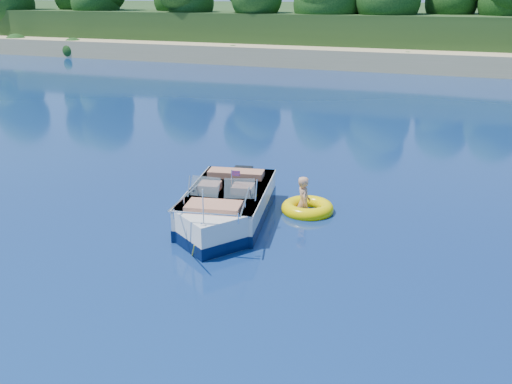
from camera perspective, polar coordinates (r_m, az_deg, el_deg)
ground at (r=12.97m, az=-9.00°, el=-7.51°), size 160.00×160.00×0.00m
shoreline at (r=74.09m, az=17.05°, el=14.90°), size 170.00×59.00×6.00m
motorboat at (r=15.11m, az=-3.07°, el=-1.75°), size 2.73×5.65×1.90m
tow_tube at (r=15.97m, az=5.17°, el=-1.64°), size 1.86×1.86×0.39m
boy at (r=16.06m, az=4.73°, el=-1.88°), size 0.75×0.96×1.73m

